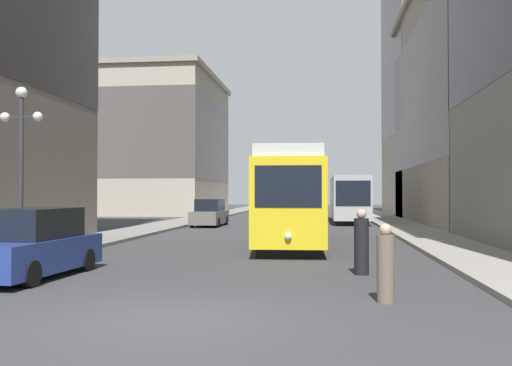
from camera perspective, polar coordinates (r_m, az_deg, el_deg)
name	(u,v)px	position (r m, az deg, el deg)	size (l,w,h in m)	color
ground_plane	(172,319)	(10.30, -8.43, -13.46)	(200.00, 200.00, 0.00)	#38383A
sidewalk_left	(207,217)	(50.82, -5.01, -3.45)	(2.94, 120.00, 0.15)	gray
sidewalk_right	(383,218)	(50.01, 12.65, -3.47)	(2.94, 120.00, 0.15)	gray
streetcar	(291,196)	(25.09, 3.60, -1.30)	(3.10, 13.15, 3.89)	black
transit_bus	(349,197)	(44.04, 9.32, -1.37)	(2.67, 11.90, 3.45)	black
parked_car_left_near	(33,245)	(16.06, -21.60, -5.87)	(2.05, 4.69, 1.82)	black
parked_car_left_mid	(210,214)	(38.30, -4.68, -3.09)	(1.89, 4.96, 1.82)	black
pedestrian_crossing_near	(386,266)	(11.86, 12.95, -8.14)	(0.36, 0.36, 1.60)	#6B5B4C
pedestrian_crossing_far	(361,244)	(15.73, 10.59, -6.07)	(0.40, 0.40, 1.79)	black
lamp_post_left_near	(21,146)	(19.39, -22.61, 3.51)	(1.41, 0.36, 5.44)	#333338
building_left_midblock	(169,143)	(63.30, -8.78, 3.97)	(10.77, 19.20, 15.07)	#B2A893
building_right_midblock	(507,100)	(44.01, 23.96, 7.62)	(13.26, 22.84, 17.09)	gray
building_right_far	(469,50)	(59.71, 20.70, 12.48)	(15.58, 17.04, 31.22)	#B2A893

